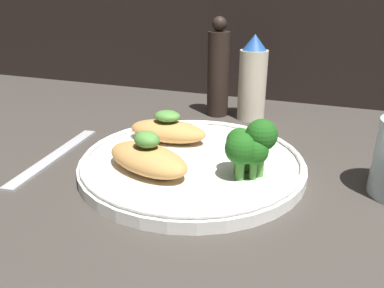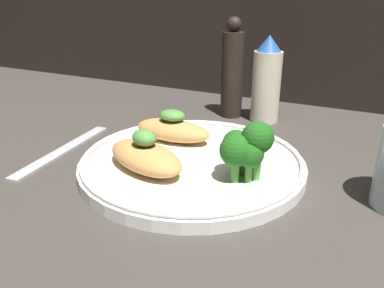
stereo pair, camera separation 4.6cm
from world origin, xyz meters
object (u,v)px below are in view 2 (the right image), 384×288
(plate, at_px, (192,162))
(broccoli_bunch, at_px, (246,147))
(sauce_bottle, at_px, (266,81))
(pepper_grinder, at_px, (232,72))

(plate, bearing_deg, broccoli_bunch, -14.64)
(sauce_bottle, relative_size, pepper_grinder, 0.85)
(broccoli_bunch, bearing_deg, plate, 165.36)
(broccoli_bunch, height_order, sauce_bottle, sauce_bottle)
(plate, xyz_separation_m, pepper_grinder, (-0.04, 0.23, 0.07))
(plate, relative_size, pepper_grinder, 1.64)
(plate, distance_m, broccoli_bunch, 0.09)
(plate, distance_m, sauce_bottle, 0.23)
(broccoli_bunch, bearing_deg, pepper_grinder, 114.50)
(plate, bearing_deg, sauce_bottle, 83.84)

